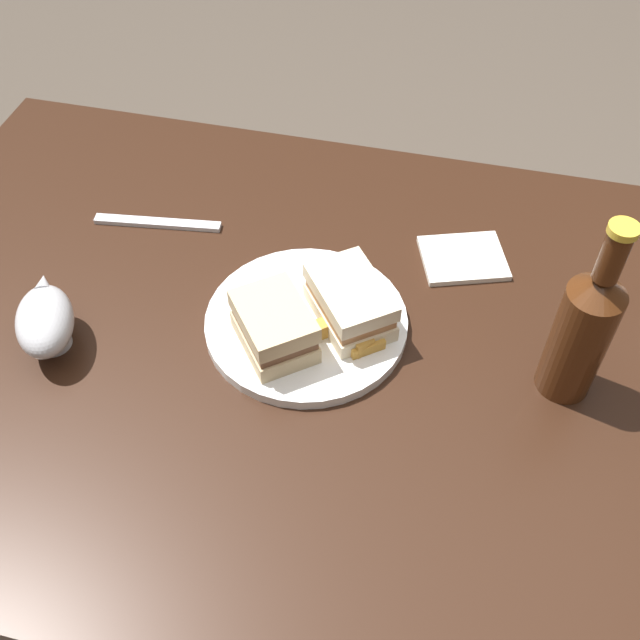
{
  "coord_description": "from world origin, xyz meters",
  "views": [
    {
      "loc": [
        0.12,
        -0.57,
        1.47
      ],
      "look_at": [
        -0.02,
        0.01,
        0.79
      ],
      "focal_mm": 42.16,
      "sensor_mm": 36.0,
      "label": 1
    }
  ],
  "objects": [
    {
      "name": "sandwich_half_left",
      "position": [
        -0.07,
        -0.02,
        0.8
      ],
      "size": [
        0.12,
        0.13,
        0.06
      ],
      "color": "#CCB284",
      "rests_on": "plate"
    },
    {
      "name": "fork",
      "position": [
        -0.29,
        0.16,
        0.76
      ],
      "size": [
        0.18,
        0.04,
        0.01
      ],
      "primitive_type": "cube",
      "rotation": [
        0.0,
        0.0,
        3.28
      ],
      "color": "silver",
      "rests_on": "dining_table"
    },
    {
      "name": "potato_wedge_left_edge",
      "position": [
        -0.05,
        -0.01,
        0.78
      ],
      "size": [
        0.05,
        0.05,
        0.02
      ],
      "primitive_type": "cube",
      "rotation": [
        0.0,
        0.0,
        2.33
      ],
      "color": "gold",
      "rests_on": "plate"
    },
    {
      "name": "plate",
      "position": [
        -0.04,
        0.02,
        0.77
      ],
      "size": [
        0.25,
        0.25,
        0.01
      ],
      "primitive_type": "cylinder",
      "color": "white",
      "rests_on": "dining_table"
    },
    {
      "name": "potato_wedge_front",
      "position": [
        0.03,
        -0.0,
        0.78
      ],
      "size": [
        0.05,
        0.05,
        0.02
      ],
      "primitive_type": "cube",
      "rotation": [
        0.0,
        0.0,
        2.39
      ],
      "color": "gold",
      "rests_on": "plate"
    },
    {
      "name": "gravy_boat",
      "position": [
        -0.33,
        -0.08,
        0.8
      ],
      "size": [
        0.11,
        0.13,
        0.07
      ],
      "color": "#B7B7BC",
      "rests_on": "dining_table"
    },
    {
      "name": "potato_wedge_right_edge",
      "position": [
        -0.05,
        -0.01,
        0.78
      ],
      "size": [
        0.04,
        0.02,
        0.02
      ],
      "primitive_type": "cube",
      "rotation": [
        0.0,
        0.0,
        3.16
      ],
      "color": "gold",
      "rests_on": "plate"
    },
    {
      "name": "potato_wedge_stray",
      "position": [
        0.04,
        -0.01,
        0.78
      ],
      "size": [
        0.05,
        0.04,
        0.01
      ],
      "primitive_type": "cube",
      "rotation": [
        0.0,
        0.0,
        0.65
      ],
      "color": "gold",
      "rests_on": "plate"
    },
    {
      "name": "cider_bottle",
      "position": [
        0.27,
        0.01,
        0.86
      ],
      "size": [
        0.06,
        0.06,
        0.24
      ],
      "color": "#47230F",
      "rests_on": "dining_table"
    },
    {
      "name": "potato_wedge_back",
      "position": [
        0.0,
        0.02,
        0.78
      ],
      "size": [
        0.05,
        0.05,
        0.02
      ],
      "primitive_type": "cube",
      "rotation": [
        0.0,
        0.0,
        3.84
      ],
      "color": "gold",
      "rests_on": "plate"
    },
    {
      "name": "sandwich_half_right",
      "position": [
        0.01,
        0.04,
        0.8
      ],
      "size": [
        0.13,
        0.14,
        0.06
      ],
      "color": "beige",
      "rests_on": "plate"
    },
    {
      "name": "ground_plane",
      "position": [
        0.0,
        0.0,
        0.0
      ],
      "size": [
        6.0,
        6.0,
        0.0
      ],
      "primitive_type": "plane",
      "color": "#4C4238"
    },
    {
      "name": "napkin",
      "position": [
        0.14,
        0.19,
        0.76
      ],
      "size": [
        0.13,
        0.12,
        0.01
      ],
      "primitive_type": "cube",
      "rotation": [
        0.0,
        0.0,
        0.34
      ],
      "color": "silver",
      "rests_on": "dining_table"
    },
    {
      "name": "dining_table",
      "position": [
        0.0,
        0.0,
        0.38
      ],
      "size": [
        1.26,
        0.81,
        0.76
      ],
      "primitive_type": "cube",
      "color": "black",
      "rests_on": "ground"
    },
    {
      "name": "potato_wedge_middle",
      "position": [
        0.0,
        0.02,
        0.78
      ],
      "size": [
        0.05,
        0.04,
        0.02
      ],
      "primitive_type": "cube",
      "rotation": [
        0.0,
        0.0,
        3.76
      ],
      "color": "#B77F33",
      "rests_on": "plate"
    }
  ]
}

